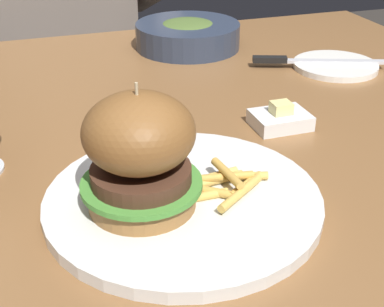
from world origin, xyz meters
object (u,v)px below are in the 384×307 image
butter_dish (280,119)px  soup_bowl (188,34)px  table_knife (306,61)px  burger_sandwich (140,153)px  diner_person (68,71)px  bread_plate (335,66)px  main_plate (183,200)px

butter_dish → soup_bowl: 0.38m
table_knife → butter_dish: 0.25m
table_knife → butter_dish: butter_dish is taller
burger_sandwich → diner_person: diner_person is taller
burger_sandwich → bread_plate: bearing=37.4°
butter_dish → diner_person: size_ratio=0.06×
burger_sandwich → butter_dish: bearing=32.5°
main_plate → table_knife: bearing=45.5°
table_knife → soup_bowl: (-0.16, 0.18, 0.01)m
main_plate → bread_plate: size_ratio=1.98×
soup_bowl → table_knife: bearing=-47.7°
main_plate → bread_plate: bearing=40.1°
burger_sandwich → bread_plate: size_ratio=0.90×
main_plate → burger_sandwich: 0.08m
table_knife → diner_person: (-0.36, 0.61, -0.19)m
table_knife → soup_bowl: size_ratio=1.11×
bread_plate → table_knife: size_ratio=0.66×
main_plate → table_knife: size_ratio=1.31×
burger_sandwich → table_knife: 0.52m
burger_sandwich → table_knife: burger_sandwich is taller
soup_bowl → diner_person: bearing=114.7°
burger_sandwich → soup_bowl: 0.57m
soup_bowl → diner_person: 0.52m
butter_dish → burger_sandwich: bearing=-147.5°
table_knife → butter_dish: size_ratio=2.93×
diner_person → soup_bowl: bearing=-65.3°
bread_plate → table_knife: (-0.05, 0.02, 0.01)m
table_knife → soup_bowl: bearing=132.3°
bread_plate → diner_person: size_ratio=0.13×
burger_sandwich → diner_person: (0.02, 0.96, -0.25)m
butter_dish → soup_bowl: (-0.01, 0.38, 0.01)m
main_plate → burger_sandwich: burger_sandwich is taller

